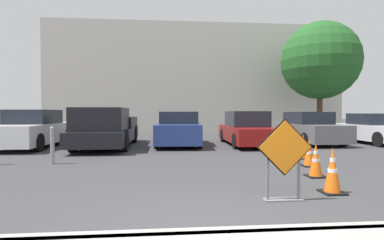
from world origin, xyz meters
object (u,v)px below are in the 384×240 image
Objects in this scene: parked_car_third at (179,130)px; parked_car_fourth at (247,130)px; traffic_cone_third at (309,153)px; bollard_nearest at (52,144)px; road_closed_sign at (284,156)px; traffic_cone_nearest at (332,171)px; traffic_cone_fourth at (303,147)px; traffic_cone_second at (316,161)px; parked_car_fifth at (309,129)px; pickup_truck at (106,130)px; parked_car_sixth at (375,130)px; parked_car_second at (33,130)px.

parked_car_fourth is (3.02, -0.05, -0.01)m from parked_car_third.
traffic_cone_third is 0.70× the size of bollard_nearest.
parked_car_fourth is (-0.24, 5.31, 0.32)m from traffic_cone_third.
road_closed_sign reaches higher than traffic_cone_nearest.
traffic_cone_fourth is 5.52m from parked_car_third.
road_closed_sign is at bearing 103.01° from parked_car_third.
parked_car_fifth is at bearing 64.73° from traffic_cone_second.
traffic_cone_second is 7.65m from parked_car_fifth.
pickup_truck is 3.08m from parked_car_third.
pickup_truck reaches higher than parked_car_fifth.
road_closed_sign is 1.74× the size of traffic_cone_fourth.
traffic_cone_nearest is 0.78× the size of bollard_nearest.
traffic_cone_nearest is 1.37m from traffic_cone_second.
traffic_cone_fourth is 4.93m from parked_car_fifth.
traffic_cone_nearest is 2.74m from traffic_cone_third.
bollard_nearest reaches higher than traffic_cone_second.
parked_car_sixth is (9.05, -0.05, -0.04)m from parked_car_third.
traffic_cone_second is 0.17× the size of parked_car_second.
traffic_cone_second is 8.38m from pickup_truck.
bollard_nearest is at bearing 172.28° from traffic_cone_third.
traffic_cone_nearest is 11.46m from parked_car_second.
bollard_nearest is at bearing 119.96° from parked_car_second.
parked_car_second is at bearing 132.21° from road_closed_sign.
traffic_cone_second is at bearing 145.28° from parked_car_second.
traffic_cone_fourth is 4.10m from parked_car_fourth.
pickup_truck is at bearing 126.37° from traffic_cone_nearest.
pickup_truck is 5.30× the size of bollard_nearest.
pickup_truck reaches higher than parked_car_second.
parked_car_fifth is 10.85m from bollard_nearest.
parked_car_fifth is (3.64, 8.23, 0.27)m from traffic_cone_nearest.
parked_car_second reaches higher than parked_car_sixth.
traffic_cone_fourth is 6.70m from parked_car_sixth.
traffic_cone_third is 0.16× the size of parked_car_fourth.
traffic_cone_nearest is at bearing 64.03° from parked_car_fifth.
parked_car_fifth reaches higher than bollard_nearest.
traffic_cone_nearest is 7.10m from bollard_nearest.
traffic_cone_third is 0.17× the size of parked_car_fifth.
parked_car_fourth is (6.04, 0.56, -0.06)m from pickup_truck.
parked_car_sixth is (6.04, -0.01, -0.03)m from parked_car_fourth.
bollard_nearest is (-12.81, -4.36, -0.09)m from parked_car_sixth.
pickup_truck reaches higher than road_closed_sign.
bollard_nearest is (-6.77, -4.36, -0.12)m from parked_car_fourth.
parked_car_third is (3.02, 0.61, -0.05)m from pickup_truck.
parked_car_sixth reaches higher than traffic_cone_nearest.
parked_car_sixth is (12.07, 0.55, -0.09)m from pickup_truck.
parked_car_fourth is at bearing -174.58° from pickup_truck.
traffic_cone_nearest is at bearing -105.86° from traffic_cone_second.
parked_car_second is at bearing 118.51° from bollard_nearest.
parked_car_third is (-1.35, 8.35, -0.05)m from road_closed_sign.
parked_car_second is 12.08m from parked_car_fifth.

